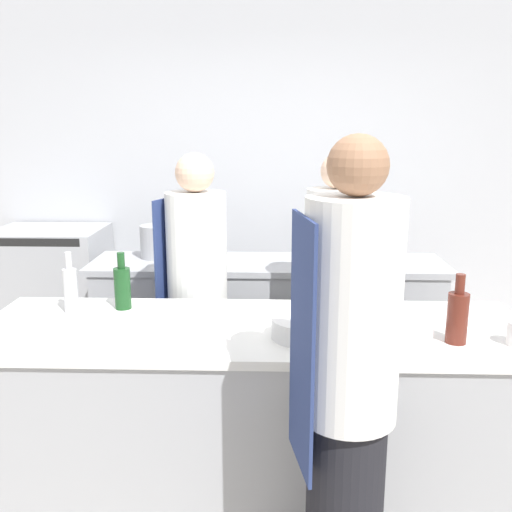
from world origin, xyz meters
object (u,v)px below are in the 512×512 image
at_px(bowl_mixing_large, 404,331).
at_px(stockpot, 157,242).
at_px(oven_range, 53,292).
at_px(chef_at_pass_far, 197,296).
at_px(bottle_wine, 122,286).
at_px(bottle_vinegar, 457,316).
at_px(bottle_olive_oil, 71,289).
at_px(chef_at_stove, 335,295).
at_px(bowl_prep_small, 303,328).
at_px(chef_at_prep_near, 348,394).

distance_m(bowl_mixing_large, stockpot, 2.03).
xyz_separation_m(oven_range, bowl_mixing_large, (2.30, -1.90, 0.42)).
bearing_deg(chef_at_pass_far, bowl_mixing_large, -108.34).
bearing_deg(bottle_wine, bottle_vinegar, -14.94).
xyz_separation_m(bottle_olive_oil, bottle_vinegar, (1.77, -0.34, -0.00)).
bearing_deg(bowl_mixing_large, chef_at_stove, 103.51).
height_order(oven_range, bottle_vinegar, bottle_vinegar).
relative_size(bottle_olive_oil, bottle_vinegar, 1.01).
bearing_deg(stockpot, oven_range, 156.01).
bearing_deg(chef_at_pass_far, oven_range, 69.57).
bearing_deg(stockpot, bottle_vinegar, -43.82).
xyz_separation_m(bottle_wine, bowl_prep_small, (0.89, -0.37, -0.07)).
bearing_deg(chef_at_prep_near, bowl_prep_small, 2.94).
height_order(oven_range, bowl_mixing_large, oven_range).
xyz_separation_m(chef_at_pass_far, stockpot, (-0.37, 0.69, 0.18)).
height_order(chef_at_prep_near, bottle_wine, chef_at_prep_near).
bearing_deg(bottle_vinegar, oven_range, 142.39).
xyz_separation_m(chef_at_stove, bottle_wine, (-1.12, -0.48, 0.18)).
height_order(oven_range, chef_at_stove, chef_at_stove).
height_order(bottle_wine, bowl_prep_small, bottle_wine).
xyz_separation_m(chef_at_prep_near, chef_at_stove, (0.10, 1.40, -0.08)).
distance_m(bottle_olive_oil, bowl_prep_small, 1.17).
bearing_deg(stockpot, bowl_mixing_large, -47.31).
bearing_deg(chef_at_prep_near, bowl_mixing_large, -39.99).
bearing_deg(bowl_prep_small, oven_range, 134.46).
relative_size(bowl_mixing_large, bowl_prep_small, 0.89).
relative_size(oven_range, chef_at_prep_near, 0.57).
distance_m(chef_at_prep_near, chef_at_pass_far, 1.51).
height_order(chef_at_stove, chef_at_pass_far, chef_at_pass_far).
height_order(oven_range, chef_at_pass_far, chef_at_pass_far).
xyz_separation_m(bottle_vinegar, bottle_wine, (-1.54, 0.41, -0.00)).
bearing_deg(bottle_wine, bowl_prep_small, -22.78).
bearing_deg(chef_at_stove, bowl_prep_small, -25.92).
relative_size(oven_range, bottle_vinegar, 3.36).
xyz_separation_m(bottle_wine, stockpot, (-0.05, 1.11, -0.00)).
bearing_deg(oven_range, chef_at_stove, -26.47).
bearing_deg(bowl_prep_small, bottle_wine, 157.22).
relative_size(chef_at_stove, bowl_prep_small, 6.02).
xyz_separation_m(chef_at_prep_near, bowl_mixing_large, (0.31, 0.54, 0.03)).
bearing_deg(bowl_mixing_large, oven_range, 140.40).
height_order(chef_at_pass_far, bottle_wine, chef_at_pass_far).
bearing_deg(bottle_vinegar, chef_at_stove, 115.14).
distance_m(chef_at_pass_far, stockpot, 0.80).
xyz_separation_m(bottle_olive_oil, bowl_prep_small, (1.12, -0.30, -0.08)).
relative_size(oven_range, stockpot, 4.43).
distance_m(bottle_olive_oil, bowl_mixing_large, 1.59).
relative_size(chef_at_stove, bottle_wine, 5.68).
bearing_deg(bowl_prep_small, chef_at_prep_near, -76.71).
distance_m(oven_range, chef_at_pass_far, 1.73).
bearing_deg(chef_at_prep_near, bottle_olive_oil, 45.48).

